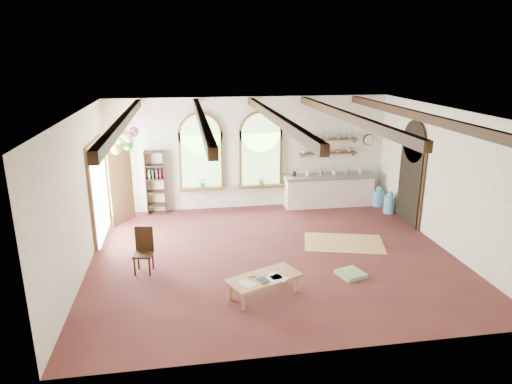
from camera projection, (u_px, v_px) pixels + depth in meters
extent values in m
plane|color=#5B2925|center=(273.00, 255.00, 10.24)|extent=(8.00, 8.00, 0.00)
cube|color=brown|center=(201.00, 161.00, 12.86)|extent=(1.24, 0.08, 1.64)
cylinder|color=brown|center=(200.00, 134.00, 12.64)|extent=(1.24, 0.08, 1.24)
cube|color=#91C375|center=(201.00, 161.00, 12.82)|extent=(1.10, 0.04, 1.50)
cube|color=brown|center=(202.00, 188.00, 13.00)|extent=(1.30, 0.28, 0.08)
cube|color=brown|center=(261.00, 158.00, 13.11)|extent=(1.24, 0.08, 1.64)
cylinder|color=brown|center=(261.00, 133.00, 12.89)|extent=(1.24, 0.08, 1.24)
cube|color=#91C375|center=(261.00, 159.00, 13.08)|extent=(1.10, 0.04, 1.50)
cube|color=brown|center=(261.00, 186.00, 13.26)|extent=(1.30, 0.28, 0.08)
cube|color=brown|center=(99.00, 192.00, 11.01)|extent=(0.10, 1.90, 2.50)
cube|color=black|center=(410.00, 183.00, 11.94)|extent=(0.10, 1.30, 2.40)
cube|color=#F8D2D9|center=(328.00, 192.00, 13.49)|extent=(2.60, 0.55, 0.86)
cube|color=gray|center=(329.00, 176.00, 13.35)|extent=(2.68, 0.62, 0.08)
cube|color=brown|center=(328.00, 153.00, 13.33)|extent=(1.70, 0.24, 0.04)
cube|color=brown|center=(329.00, 140.00, 13.22)|extent=(1.70, 0.24, 0.04)
cylinder|color=black|center=(369.00, 140.00, 13.49)|extent=(0.32, 0.04, 0.32)
cube|color=#361F11|center=(146.00, 183.00, 12.67)|extent=(0.03, 0.32, 1.80)
cube|color=#361F11|center=(165.00, 182.00, 12.74)|extent=(0.03, 0.32, 1.80)
cube|color=#AB7C4E|center=(264.00, 278.00, 8.45)|extent=(1.51, 1.13, 0.05)
cube|color=#AB7C4E|center=(243.00, 302.00, 8.02)|extent=(0.06, 0.06, 0.34)
cube|color=#AB7C4E|center=(296.00, 284.00, 8.63)|extent=(0.06, 0.06, 0.34)
cube|color=#AB7C4E|center=(231.00, 291.00, 8.37)|extent=(0.06, 0.06, 0.34)
cube|color=#AB7C4E|center=(282.00, 275.00, 8.99)|extent=(0.06, 0.06, 0.34)
cube|color=#361F11|center=(143.00, 255.00, 9.36)|extent=(0.43, 0.43, 0.04)
cube|color=#361F11|center=(144.00, 239.00, 9.44)|extent=(0.38, 0.10, 0.55)
cube|color=tan|center=(344.00, 243.00, 10.89)|extent=(2.09, 1.59, 0.02)
cube|color=#7E9F6E|center=(351.00, 274.00, 9.30)|extent=(0.61, 0.61, 0.08)
cylinder|color=#5999C0|center=(378.00, 198.00, 13.50)|extent=(0.31, 0.31, 0.47)
sphere|color=#5999C0|center=(379.00, 189.00, 13.42)|extent=(0.17, 0.17, 0.17)
cylinder|color=#5999C0|center=(389.00, 204.00, 12.93)|extent=(0.33, 0.33, 0.49)
sphere|color=#5999C0|center=(390.00, 194.00, 12.84)|extent=(0.17, 0.17, 0.17)
cylinder|color=silver|center=(118.00, 122.00, 10.97)|extent=(0.01, 0.01, 0.85)
sphere|color=green|center=(128.00, 146.00, 11.23)|extent=(0.25, 0.25, 0.25)
sphere|color=#DB6549|center=(128.00, 140.00, 11.33)|extent=(0.25, 0.25, 0.25)
sphere|color=orange|center=(124.00, 134.00, 11.41)|extent=(0.25, 0.25, 0.25)
sphere|color=white|center=(117.00, 131.00, 11.19)|extent=(0.25, 0.25, 0.25)
sphere|color=yellow|center=(113.00, 145.00, 11.28)|extent=(0.25, 0.25, 0.25)
sphere|color=olive|center=(106.00, 142.00, 11.11)|extent=(0.25, 0.25, 0.25)
sphere|color=#9657B9|center=(112.00, 137.00, 10.99)|extent=(0.25, 0.25, 0.25)
sphere|color=#39B8F2|center=(111.00, 133.00, 10.82)|extent=(0.25, 0.25, 0.25)
sphere|color=gold|center=(116.00, 149.00, 10.81)|extent=(0.25, 0.25, 0.25)
sphere|color=#94C244|center=(122.00, 143.00, 10.95)|extent=(0.25, 0.25, 0.25)
sphere|color=beige|center=(128.00, 138.00, 10.94)|extent=(0.25, 0.25, 0.25)
sphere|color=#AD4A9C|center=(134.00, 132.00, 11.04)|extent=(0.25, 0.25, 0.25)
imported|color=olive|center=(247.00, 275.00, 8.48)|extent=(0.19, 0.25, 0.02)
cube|color=black|center=(264.00, 280.00, 8.29)|extent=(0.25, 0.29, 0.01)
imported|color=#598C4C|center=(202.00, 182.00, 12.92)|extent=(0.27, 0.23, 0.30)
imported|color=#598C4C|center=(261.00, 180.00, 13.18)|extent=(0.27, 0.23, 0.30)
imported|color=white|center=(304.00, 152.00, 13.20)|extent=(0.12, 0.10, 0.10)
imported|color=beige|center=(315.00, 151.00, 13.25)|extent=(0.10, 0.10, 0.09)
imported|color=beige|center=(327.00, 152.00, 13.31)|extent=(0.22, 0.22, 0.05)
imported|color=#8C664C|center=(338.00, 151.00, 13.36)|extent=(0.20, 0.20, 0.06)
imported|color=slate|center=(350.00, 149.00, 13.40)|extent=(0.18, 0.18, 0.19)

